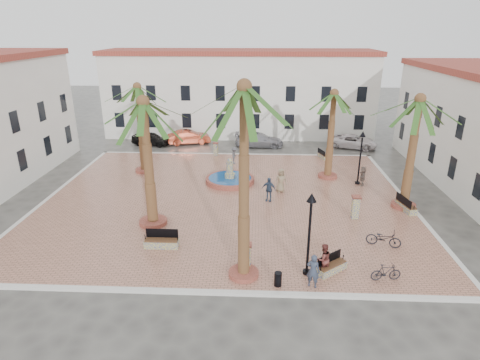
% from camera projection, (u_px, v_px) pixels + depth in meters
% --- Properties ---
extents(ground, '(120.00, 120.00, 0.00)m').
position_uv_depth(ground, '(226.00, 200.00, 29.25)').
color(ground, '#56544F').
rests_on(ground, ground).
extents(plaza, '(26.00, 22.00, 0.15)m').
position_uv_depth(plaza, '(226.00, 199.00, 29.23)').
color(plaza, tan).
rests_on(plaza, ground).
extents(kerb_n, '(26.30, 0.30, 0.16)m').
position_uv_depth(kerb_n, '(235.00, 155.00, 39.49)').
color(kerb_n, silver).
rests_on(kerb_n, ground).
extents(kerb_s, '(26.30, 0.30, 0.16)m').
position_uv_depth(kerb_s, '(208.00, 292.00, 18.96)').
color(kerb_s, silver).
rests_on(kerb_s, ground).
extents(kerb_e, '(0.30, 22.30, 0.16)m').
position_uv_depth(kerb_e, '(407.00, 203.00, 28.67)').
color(kerb_e, silver).
rests_on(kerb_e, ground).
extents(kerb_w, '(0.30, 22.30, 0.16)m').
position_uv_depth(kerb_w, '(52.00, 196.00, 29.78)').
color(kerb_w, silver).
rests_on(kerb_w, ground).
extents(building_north, '(30.40, 7.40, 9.50)m').
position_uv_depth(building_north, '(239.00, 93.00, 46.21)').
color(building_north, white).
rests_on(building_north, ground).
extents(fountain, '(3.89, 3.89, 2.01)m').
position_uv_depth(fountain, '(230.00, 179.00, 32.19)').
color(fountain, '#A84F40').
rests_on(fountain, plaza).
extents(palm_nw, '(5.01, 5.01, 7.57)m').
position_uv_depth(palm_nw, '(138.00, 97.00, 32.43)').
color(palm_nw, '#A84F40').
rests_on(palm_nw, plaza).
extents(palm_sw, '(5.65, 5.65, 8.11)m').
position_uv_depth(palm_sw, '(144.00, 118.00, 23.02)').
color(palm_sw, '#A84F40').
rests_on(palm_sw, plaza).
extents(palm_s, '(4.92, 4.92, 9.68)m').
position_uv_depth(palm_s, '(244.00, 108.00, 17.16)').
color(palm_s, '#A84F40').
rests_on(palm_s, plaza).
extents(palm_e, '(5.38, 5.38, 7.83)m').
position_uv_depth(palm_e, '(418.00, 113.00, 25.48)').
color(palm_e, '#A84F40').
rests_on(palm_e, plaza).
extents(palm_ne, '(5.09, 5.09, 7.26)m').
position_uv_depth(palm_ne, '(333.00, 104.00, 31.21)').
color(palm_ne, '#A84F40').
rests_on(palm_ne, plaza).
extents(bench_s, '(1.95, 0.60, 1.03)m').
position_uv_depth(bench_s, '(162.00, 242.00, 22.65)').
color(bench_s, gray).
rests_on(bench_s, plaza).
extents(bench_se, '(1.72, 1.53, 0.93)m').
position_uv_depth(bench_se, '(331.00, 267.00, 20.36)').
color(bench_se, gray).
rests_on(bench_se, plaza).
extents(bench_e, '(0.98, 1.99, 1.01)m').
position_uv_depth(bench_e, '(406.00, 206.00, 27.23)').
color(bench_e, gray).
rests_on(bench_e, plaza).
extents(bench_ne, '(0.93, 1.66, 0.84)m').
position_uv_depth(bench_ne, '(323.00, 156.00, 38.14)').
color(bench_ne, gray).
rests_on(bench_ne, plaza).
extents(lamppost_s, '(0.48, 0.48, 4.42)m').
position_uv_depth(lamppost_s, '(310.00, 220.00, 19.22)').
color(lamppost_s, black).
rests_on(lamppost_s, plaza).
extents(lamppost_e, '(0.47, 0.47, 4.29)m').
position_uv_depth(lamppost_e, '(361.00, 149.00, 30.89)').
color(lamppost_e, black).
rests_on(lamppost_e, plaza).
extents(bollard_se, '(0.52, 0.52, 1.42)m').
position_uv_depth(bollard_se, '(247.00, 255.00, 20.51)').
color(bollard_se, gray).
rests_on(bollard_se, plaza).
extents(bollard_n, '(0.54, 0.54, 1.28)m').
position_uv_depth(bollard_n, '(216.00, 149.00, 38.75)').
color(bollard_n, gray).
rests_on(bollard_n, plaza).
extents(bollard_e, '(0.56, 0.56, 1.55)m').
position_uv_depth(bollard_e, '(355.00, 207.00, 25.92)').
color(bollard_e, gray).
rests_on(bollard_e, plaza).
extents(litter_bin, '(0.37, 0.37, 0.71)m').
position_uv_depth(litter_bin, '(278.00, 279.00, 19.22)').
color(litter_bin, black).
rests_on(litter_bin, plaza).
extents(cyclist_a, '(0.75, 0.62, 1.75)m').
position_uv_depth(cyclist_a, '(313.00, 271.00, 18.97)').
color(cyclist_a, '#313A4F').
rests_on(cyclist_a, plaza).
extents(bicycle_a, '(2.02, 1.23, 1.00)m').
position_uv_depth(bicycle_a, '(384.00, 238.00, 22.66)').
color(bicycle_a, black).
rests_on(bicycle_a, plaza).
extents(cyclist_b, '(0.98, 0.89, 1.65)m').
position_uv_depth(cyclist_b, '(323.00, 259.00, 20.03)').
color(cyclist_b, brown).
rests_on(cyclist_b, plaza).
extents(bicycle_b, '(1.55, 0.59, 0.91)m').
position_uv_depth(bicycle_b, '(386.00, 272.00, 19.59)').
color(bicycle_b, black).
rests_on(bicycle_b, plaza).
extents(pedestrian_fountain_a, '(1.03, 0.82, 1.83)m').
position_uv_depth(pedestrian_fountain_a, '(281.00, 180.00, 30.04)').
color(pedestrian_fountain_a, '#867256').
rests_on(pedestrian_fountain_a, plaza).
extents(pedestrian_fountain_b, '(1.12, 0.74, 1.77)m').
position_uv_depth(pedestrian_fountain_b, '(269.00, 189.00, 28.49)').
color(pedestrian_fountain_b, '#30415A').
rests_on(pedestrian_fountain_b, plaza).
extents(pedestrian_north, '(0.67, 1.06, 1.57)m').
position_uv_depth(pedestrian_north, '(234.00, 155.00, 36.35)').
color(pedestrian_north, '#47464B').
rests_on(pedestrian_north, plaza).
extents(pedestrian_east, '(0.76, 1.50, 1.54)m').
position_uv_depth(pedestrian_east, '(363.00, 176.00, 31.36)').
color(pedestrian_east, '#6E5C53').
rests_on(pedestrian_east, plaza).
extents(car_black, '(4.38, 2.54, 1.40)m').
position_uv_depth(car_black, '(151.00, 139.00, 42.71)').
color(car_black, black).
rests_on(car_black, ground).
extents(car_red, '(4.78, 2.72, 1.49)m').
position_uv_depth(car_red, '(189.00, 137.00, 43.16)').
color(car_red, '#B43E23').
rests_on(car_red, ground).
extents(car_silver, '(5.08, 2.12, 1.47)m').
position_uv_depth(car_silver, '(259.00, 140.00, 42.16)').
color(car_silver, '#9A9AA2').
rests_on(car_silver, ground).
extents(car_white, '(5.36, 3.52, 1.37)m').
position_uv_depth(car_white, '(353.00, 141.00, 41.73)').
color(car_white, white).
rests_on(car_white, ground).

